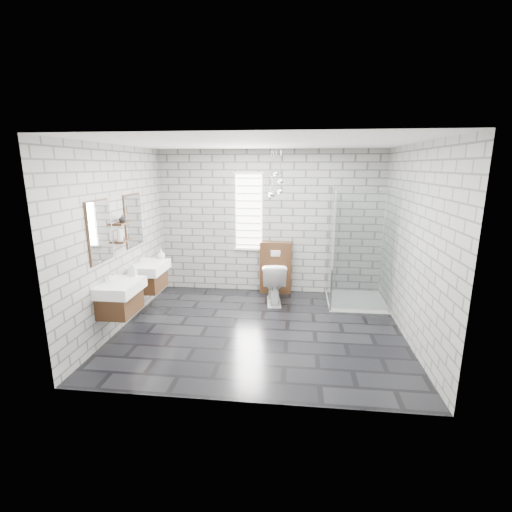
% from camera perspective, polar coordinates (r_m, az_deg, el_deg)
% --- Properties ---
extents(floor, '(4.20, 3.60, 0.02)m').
position_cam_1_polar(floor, '(5.72, 0.60, -11.21)').
color(floor, black).
rests_on(floor, ground).
extents(ceiling, '(4.20, 3.60, 0.02)m').
position_cam_1_polar(ceiling, '(5.19, 0.68, 17.14)').
color(ceiling, white).
rests_on(ceiling, wall_back).
extents(wall_back, '(4.20, 0.02, 2.70)m').
position_cam_1_polar(wall_back, '(7.07, 2.14, 5.16)').
color(wall_back, '#989893').
rests_on(wall_back, floor).
extents(wall_front, '(4.20, 0.02, 2.70)m').
position_cam_1_polar(wall_front, '(3.55, -2.35, -3.51)').
color(wall_front, '#989893').
rests_on(wall_front, floor).
extents(wall_left, '(0.02, 3.60, 2.70)m').
position_cam_1_polar(wall_left, '(5.89, -20.27, 2.59)').
color(wall_left, '#989893').
rests_on(wall_left, floor).
extents(wall_right, '(0.02, 3.60, 2.70)m').
position_cam_1_polar(wall_right, '(5.50, 23.09, 1.60)').
color(wall_right, '#989893').
rests_on(wall_right, floor).
extents(vanity_left, '(0.47, 0.70, 1.57)m').
position_cam_1_polar(vanity_left, '(5.45, -20.48, -4.74)').
color(vanity_left, '#462A15').
rests_on(vanity_left, wall_left).
extents(vanity_right, '(0.47, 0.70, 1.57)m').
position_cam_1_polar(vanity_right, '(6.35, -16.33, -1.86)').
color(vanity_right, '#462A15').
rests_on(vanity_right, wall_left).
extents(shelf_lower, '(0.14, 0.30, 0.03)m').
position_cam_1_polar(shelf_lower, '(5.81, -19.76, 2.20)').
color(shelf_lower, '#462A15').
rests_on(shelf_lower, wall_left).
extents(shelf_upper, '(0.14, 0.30, 0.03)m').
position_cam_1_polar(shelf_upper, '(5.77, -19.97, 4.73)').
color(shelf_upper, '#462A15').
rests_on(shelf_upper, wall_left).
extents(window, '(0.56, 0.05, 1.48)m').
position_cam_1_polar(window, '(7.05, -1.13, 6.79)').
color(window, white).
rests_on(window, wall_back).
extents(cistern_panel, '(0.60, 0.20, 1.00)m').
position_cam_1_polar(cistern_panel, '(7.13, 3.05, -1.76)').
color(cistern_panel, '#462A15').
rests_on(cistern_panel, floor).
extents(flush_plate, '(0.18, 0.01, 0.12)m').
position_cam_1_polar(flush_plate, '(6.95, 3.03, 0.39)').
color(flush_plate, silver).
rests_on(flush_plate, cistern_panel).
extents(shower_enclosure, '(1.00, 1.00, 2.03)m').
position_cam_1_polar(shower_enclosure, '(6.69, 14.60, -3.21)').
color(shower_enclosure, white).
rests_on(shower_enclosure, floor).
extents(pendant_cluster, '(0.25, 0.23, 0.84)m').
position_cam_1_polar(pendant_cluster, '(6.56, 3.11, 10.63)').
color(pendant_cluster, silver).
rests_on(pendant_cluster, ceiling).
extents(toilet, '(0.49, 0.78, 0.75)m').
position_cam_1_polar(toilet, '(6.63, 2.74, -4.08)').
color(toilet, white).
rests_on(toilet, floor).
extents(soap_bottle_a, '(0.10, 0.10, 0.21)m').
position_cam_1_polar(soap_bottle_a, '(5.63, -18.44, -1.86)').
color(soap_bottle_a, '#B2B2B2').
rests_on(soap_bottle_a, vanity_left).
extents(soap_bottle_b, '(0.13, 0.13, 0.16)m').
position_cam_1_polar(soap_bottle_b, '(6.55, -14.39, 0.30)').
color(soap_bottle_b, '#B2B2B2').
rests_on(soap_bottle_b, vanity_right).
extents(soap_bottle_c, '(0.10, 0.10, 0.23)m').
position_cam_1_polar(soap_bottle_c, '(5.69, -20.28, 3.24)').
color(soap_bottle_c, '#B2B2B2').
rests_on(soap_bottle_c, shelf_lower).
extents(vase, '(0.13, 0.13, 0.11)m').
position_cam_1_polar(vase, '(5.77, -19.87, 5.44)').
color(vase, '#B2B2B2').
rests_on(vase, shelf_upper).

